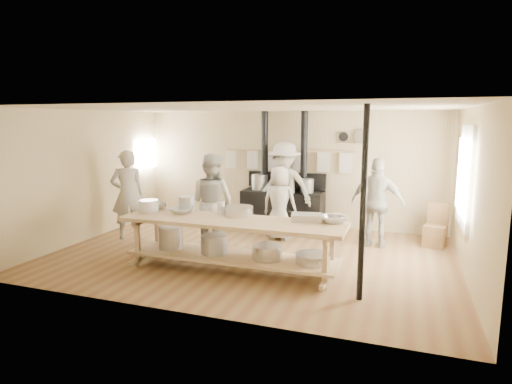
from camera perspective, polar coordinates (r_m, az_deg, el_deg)
ground at (r=7.79m, az=-0.68°, el=-8.37°), size 7.00×7.00×0.00m
room_shell at (r=7.46m, az=-0.70°, el=3.59°), size 7.00×7.00×7.00m
window_right at (r=7.68m, az=26.14°, el=1.87°), size 0.09×1.50×1.65m
left_opening at (r=10.81m, az=-14.44°, el=4.99°), size 0.00×0.90×0.90m
stove at (r=9.62m, az=3.59°, el=-1.74°), size 1.90×0.75×2.60m
towel_rail at (r=9.74m, az=4.14°, el=4.59°), size 3.00×0.04×0.47m
back_wall_shelf at (r=9.47m, az=12.87°, el=6.91°), size 0.63×0.14×0.32m
prep_table at (r=6.84m, az=-3.35°, el=-6.37°), size 3.60×0.90×0.85m
support_post at (r=5.75m, az=14.08°, el=-1.71°), size 0.08×0.08×2.60m
cook_far_left at (r=9.06m, az=-16.73°, el=-0.35°), size 0.79×0.75×1.81m
cook_left at (r=7.92m, az=-5.83°, el=-1.38°), size 1.01×0.87×1.81m
cook_center at (r=8.64m, az=3.17°, el=-1.47°), size 0.78×0.55×1.50m
cook_right at (r=8.41m, az=15.88°, el=-1.38°), size 1.05×0.56×1.71m
cook_by_window at (r=9.22m, az=3.81°, el=0.60°), size 1.36×0.92×1.94m
chair at (r=8.92m, az=22.76°, el=-5.17°), size 0.47×0.47×0.84m
bowl_white_a at (r=7.31m, az=-9.90°, el=-2.44°), size 0.42×0.42×0.09m
bowl_steel_a at (r=7.74m, az=-13.02°, el=-1.84°), size 0.46×0.46×0.10m
bowl_white_b at (r=6.64m, az=10.28°, el=-3.59°), size 0.58×0.58×0.11m
bowl_steel_b at (r=6.64m, az=10.28°, el=-3.60°), size 0.41×0.41×0.10m
roasting_pan at (r=6.72m, az=6.72°, el=-3.36°), size 0.52×0.40×0.10m
mixing_bowl_large at (r=7.03m, az=-2.27°, el=-2.54°), size 0.59×0.59×0.15m
bucket_galv at (r=7.43m, az=-9.14°, el=-1.56°), size 0.37×0.37×0.26m
deep_bowl_enamel at (r=7.51m, az=-14.11°, el=-1.82°), size 0.38×0.38×0.21m
pitcher at (r=7.16m, az=-4.69°, el=-2.12°), size 0.14×0.14×0.21m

